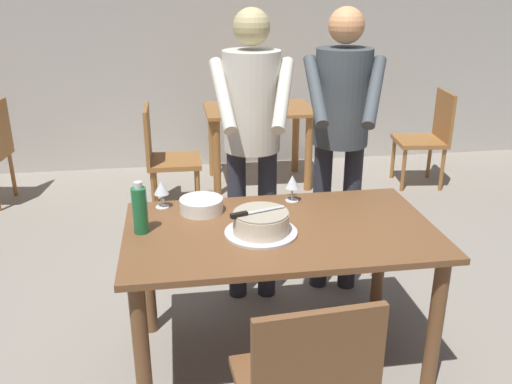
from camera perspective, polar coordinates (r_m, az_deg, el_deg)
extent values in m
plane|color=gray|center=(2.99, 2.32, -16.91)|extent=(14.00, 14.00, 0.00)
cube|color=#BCB7AD|center=(5.71, -4.10, 16.16)|extent=(10.00, 0.12, 2.70)
cube|color=brown|center=(2.60, 2.55, -4.07)|extent=(1.47, 0.85, 0.03)
cylinder|color=brown|center=(2.46, -11.82, -16.41)|extent=(0.07, 0.07, 0.72)
cylinder|color=brown|center=(2.70, 18.20, -13.34)|extent=(0.07, 0.07, 0.72)
cylinder|color=brown|center=(3.05, -11.27, -8.38)|extent=(0.07, 0.07, 0.72)
cylinder|color=brown|center=(3.25, 12.81, -6.59)|extent=(0.07, 0.07, 0.72)
cylinder|color=silver|center=(2.53, 0.51, -4.25)|extent=(0.34, 0.34, 0.01)
cylinder|color=beige|center=(2.51, 0.52, -3.20)|extent=(0.26, 0.26, 0.09)
cylinder|color=#A49984|center=(2.49, 0.52, -2.17)|extent=(0.25, 0.25, 0.01)
cube|color=silver|center=(2.50, 0.93, -1.88)|extent=(0.20, 0.08, 0.00)
cube|color=black|center=(2.45, -1.78, -2.41)|extent=(0.08, 0.05, 0.02)
cylinder|color=white|center=(2.79, -5.71, -1.94)|extent=(0.22, 0.22, 0.01)
cylinder|color=white|center=(2.78, -5.72, -1.76)|extent=(0.22, 0.22, 0.01)
cylinder|color=white|center=(2.78, -5.72, -1.57)|extent=(0.22, 0.22, 0.01)
cylinder|color=white|center=(2.77, -5.73, -1.37)|extent=(0.22, 0.22, 0.01)
cylinder|color=white|center=(2.77, -5.74, -1.18)|extent=(0.22, 0.22, 0.01)
cylinder|color=white|center=(2.77, -5.75, -0.99)|extent=(0.22, 0.22, 0.01)
cylinder|color=white|center=(2.76, -5.75, -0.80)|extent=(0.22, 0.22, 0.01)
cylinder|color=silver|center=(2.87, -9.76, -1.55)|extent=(0.07, 0.07, 0.00)
cylinder|color=silver|center=(2.85, -9.80, -0.86)|extent=(0.01, 0.01, 0.07)
cone|color=silver|center=(2.83, -9.89, 0.45)|extent=(0.08, 0.08, 0.07)
cylinder|color=silver|center=(2.91, 3.77, -0.90)|extent=(0.07, 0.07, 0.00)
cylinder|color=silver|center=(2.90, 3.79, -0.22)|extent=(0.01, 0.01, 0.07)
cone|color=silver|center=(2.87, 3.82, 1.08)|extent=(0.08, 0.08, 0.07)
cylinder|color=#1E6B38|center=(2.56, -12.03, -1.90)|extent=(0.07, 0.07, 0.22)
cylinder|color=silver|center=(2.52, -12.25, 0.72)|extent=(0.04, 0.04, 0.03)
cylinder|color=#2D2D38|center=(3.29, 1.15, -3.44)|extent=(0.11, 0.11, 0.95)
cylinder|color=#2D2D38|center=(3.28, -1.99, -3.49)|extent=(0.11, 0.11, 0.95)
cylinder|color=beige|center=(3.05, -0.45, 9.46)|extent=(0.32, 0.32, 0.55)
sphere|color=tan|center=(2.99, -0.48, 16.88)|extent=(0.20, 0.20, 0.20)
cylinder|color=beige|center=(2.87, 2.85, 10.15)|extent=(0.20, 0.42, 0.34)
cylinder|color=beige|center=(2.85, -3.50, 10.09)|extent=(0.11, 0.42, 0.34)
cylinder|color=#2D2D38|center=(3.43, 9.81, -2.71)|extent=(0.11, 0.11, 0.95)
cylinder|color=#2D2D38|center=(3.41, 6.79, -2.62)|extent=(0.11, 0.11, 0.95)
cylinder|color=#3F474C|center=(3.19, 9.02, 9.74)|extent=(0.32, 0.32, 0.55)
sphere|color=tan|center=(3.14, 9.44, 16.82)|extent=(0.20, 0.20, 0.20)
cylinder|color=#3F474C|center=(3.02, 12.28, 10.25)|extent=(0.25, 0.40, 0.34)
cylinder|color=#3F474C|center=(3.00, 6.24, 10.53)|extent=(0.09, 0.42, 0.34)
cube|color=brown|center=(1.85, 6.54, -18.11)|extent=(0.44, 0.06, 0.45)
cube|color=#9E6633|center=(5.15, 0.28, 8.64)|extent=(1.00, 0.70, 0.03)
cylinder|color=#9E6633|center=(4.94, -4.12, 3.57)|extent=(0.07, 0.07, 0.71)
cylinder|color=#9E6633|center=(5.07, 5.51, 4.00)|extent=(0.07, 0.07, 0.71)
cylinder|color=#9E6633|center=(5.46, -4.61, 5.29)|extent=(0.07, 0.07, 0.71)
cylinder|color=#9E6633|center=(5.58, 4.16, 5.66)|extent=(0.07, 0.07, 0.71)
cube|color=#9E6633|center=(4.64, -8.52, 3.20)|extent=(0.44, 0.44, 0.04)
cylinder|color=#9E6633|center=(4.89, -6.25, 1.45)|extent=(0.04, 0.04, 0.41)
cylinder|color=#9E6633|center=(4.54, -6.07, -0.09)|extent=(0.04, 0.04, 0.41)
cylinder|color=#9E6633|center=(4.89, -10.52, 1.23)|extent=(0.04, 0.04, 0.41)
cylinder|color=#9E6633|center=(4.55, -10.65, -0.32)|extent=(0.04, 0.04, 0.41)
cube|color=#9E6633|center=(4.58, -11.26, 5.98)|extent=(0.03, 0.44, 0.45)
cube|color=#9E6633|center=(5.40, 16.71, 5.11)|extent=(0.49, 0.49, 0.04)
cylinder|color=#9E6633|center=(5.25, 15.16, 2.22)|extent=(0.04, 0.04, 0.41)
cylinder|color=#9E6633|center=(5.58, 14.13, 3.44)|extent=(0.04, 0.04, 0.41)
cylinder|color=#9E6633|center=(5.37, 18.89, 2.22)|extent=(0.04, 0.04, 0.41)
cylinder|color=#9E6633|center=(5.69, 17.67, 3.42)|extent=(0.04, 0.04, 0.41)
cube|color=#9E6633|center=(5.41, 19.06, 7.56)|extent=(0.08, 0.44, 0.45)
cylinder|color=#9E6633|center=(5.43, -24.10, 1.71)|extent=(0.04, 0.04, 0.41)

